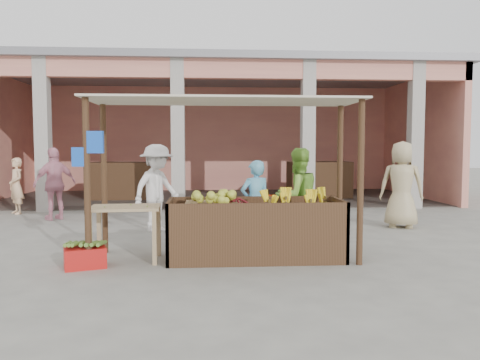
{
  "coord_description": "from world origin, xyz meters",
  "views": [
    {
      "loc": [
        -0.21,
        -6.91,
        1.68
      ],
      "look_at": [
        0.35,
        1.2,
        1.11
      ],
      "focal_mm": 35.0,
      "sensor_mm": 36.0,
      "label": 1
    }
  ],
  "objects": [
    {
      "name": "shopper_c",
      "position": [
        3.83,
        2.55,
        1.0
      ],
      "size": [
        1.12,
        0.91,
        2.0
      ],
      "primitive_type": "imported",
      "rotation": [
        0.0,
        0.0,
        2.81
      ],
      "color": "tan",
      "rests_on": "ground"
    },
    {
      "name": "side_table",
      "position": [
        -1.42,
        0.01,
        0.67
      ],
      "size": [
        1.04,
        0.73,
        0.81
      ],
      "rotation": [
        0.0,
        0.0,
        0.06
      ],
      "color": "tan",
      "rests_on": "ground"
    },
    {
      "name": "shopper_a",
      "position": [
        -1.22,
        2.44,
        0.94
      ],
      "size": [
        1.26,
        1.3,
        1.88
      ],
      "primitive_type": "imported",
      "rotation": [
        0.0,
        0.0,
        0.83
      ],
      "color": "white",
      "rests_on": "ground"
    },
    {
      "name": "ground",
      "position": [
        0.0,
        0.0,
        0.0
      ],
      "size": [
        60.0,
        60.0,
        0.0
      ],
      "primitive_type": "plane",
      "color": "slate",
      "rests_on": "ground"
    },
    {
      "name": "melon_tray",
      "position": [
        -0.13,
        0.05,
        0.9
      ],
      "size": [
        0.82,
        0.71,
        0.21
      ],
      "color": "#8F6F4A",
      "rests_on": "fruit_stall"
    },
    {
      "name": "fruit_stall",
      "position": [
        0.5,
        0.0,
        0.4
      ],
      "size": [
        2.6,
        0.95,
        0.8
      ],
      "primitive_type": "cube",
      "color": "#4C301E",
      "rests_on": "ground"
    },
    {
      "name": "vendor_blue",
      "position": [
        0.59,
        0.9,
        0.78
      ],
      "size": [
        0.69,
        0.6,
        1.56
      ],
      "primitive_type": "imported",
      "rotation": [
        0.0,
        0.0,
        3.47
      ],
      "color": "#61B5DC",
      "rests_on": "ground"
    },
    {
      "name": "papaya_pile",
      "position": [
        -1.42,
        0.01,
        0.92
      ],
      "size": [
        0.77,
        0.44,
        0.22
      ],
      "primitive_type": null,
      "color": "#43892C",
      "rests_on": "side_table"
    },
    {
      "name": "plantain_bundle",
      "position": [
        -1.93,
        -0.34,
        0.33
      ],
      "size": [
        0.44,
        0.31,
        0.09
      ],
      "primitive_type": null,
      "color": "olive",
      "rests_on": "red_crate"
    },
    {
      "name": "banana_heap",
      "position": [
        1.12,
        0.02,
        0.9
      ],
      "size": [
        1.07,
        0.58,
        0.19
      ],
      "primitive_type": null,
      "color": "yellow",
      "rests_on": "fruit_stall"
    },
    {
      "name": "produce_sacks",
      "position": [
        2.96,
        5.46,
        0.33
      ],
      "size": [
        1.07,
        0.8,
        0.65
      ],
      "color": "maroon",
      "rests_on": "ground"
    },
    {
      "name": "berry_heap",
      "position": [
        0.24,
        -0.02,
        0.87
      ],
      "size": [
        0.42,
        0.35,
        0.13
      ],
      "primitive_type": "ellipsoid",
      "color": "maroon",
      "rests_on": "fruit_stall"
    },
    {
      "name": "market_building",
      "position": [
        0.05,
        8.93,
        2.7
      ],
      "size": [
        14.4,
        6.4,
        4.2
      ],
      "color": "#EE977C",
      "rests_on": "ground"
    },
    {
      "name": "motorcycle",
      "position": [
        1.32,
        2.26,
        0.52
      ],
      "size": [
        1.39,
        2.12,
        1.05
      ],
      "primitive_type": "imported",
      "rotation": [
        0.0,
        0.0,
        1.19
      ],
      "color": "#972205",
      "rests_on": "ground"
    },
    {
      "name": "shopper_b",
      "position": [
        -3.74,
        4.13,
        0.9
      ],
      "size": [
        1.16,
        1.12,
        1.8
      ],
      "primitive_type": "imported",
      "rotation": [
        0.0,
        0.0,
        3.86
      ],
      "color": "pink",
      "rests_on": "ground"
    },
    {
      "name": "shopper_e",
      "position": [
        -5.04,
        5.19,
        0.74
      ],
      "size": [
        0.68,
        0.69,
        1.48
      ],
      "primitive_type": "imported",
      "rotation": [
        0.0,
        0.0,
        -0.82
      ],
      "color": "#EEBB8D",
      "rests_on": "ground"
    },
    {
      "name": "red_crate",
      "position": [
        -1.93,
        -0.34,
        0.14
      ],
      "size": [
        0.65,
        0.55,
        0.29
      ],
      "primitive_type": "cube",
      "rotation": [
        0.0,
        0.0,
        0.33
      ],
      "color": "red",
      "rests_on": "ground"
    },
    {
      "name": "stall_awning",
      "position": [
        -0.01,
        0.06,
        1.98
      ],
      "size": [
        4.09,
        1.35,
        2.39
      ],
      "color": "#4C301E",
      "rests_on": "ground"
    },
    {
      "name": "vendor_green",
      "position": [
        1.31,
        0.91,
        0.88
      ],
      "size": [
        0.96,
        0.76,
        1.76
      ],
      "primitive_type": "imported",
      "rotation": [
        0.0,
        0.0,
        3.5
      ],
      "color": "#8ECF45",
      "rests_on": "ground"
    }
  ]
}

